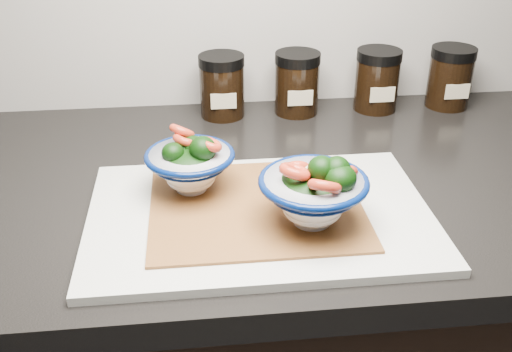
{
  "coord_description": "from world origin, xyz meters",
  "views": [
    {
      "loc": [
        -0.17,
        0.67,
        1.33
      ],
      "look_at": [
        -0.09,
        1.34,
        0.96
      ],
      "focal_mm": 42.0,
      "sensor_mm": 36.0,
      "label": 1
    }
  ],
  "objects": [
    {
      "name": "cutting_board",
      "position": [
        -0.09,
        1.33,
        0.91
      ],
      "size": [
        0.45,
        0.3,
        0.01
      ],
      "primitive_type": "cube",
      "color": "beige",
      "rests_on": "countertop"
    },
    {
      "name": "bowl_left",
      "position": [
        -0.18,
        1.4,
        0.96
      ],
      "size": [
        0.12,
        0.12,
        0.09
      ],
      "rotation": [
        0.0,
        0.0,
        -0.27
      ],
      "color": "white",
      "rests_on": "bamboo_mat"
    },
    {
      "name": "countertop",
      "position": [
        0.0,
        1.45,
        0.88
      ],
      "size": [
        3.5,
        0.6,
        0.04
      ],
      "primitive_type": "cube",
      "color": "black",
      "rests_on": "cabinet"
    },
    {
      "name": "spice_jar_b",
      "position": [
        0.02,
        1.69,
        0.96
      ],
      "size": [
        0.08,
        0.08,
        0.11
      ],
      "color": "black",
      "rests_on": "countertop"
    },
    {
      "name": "bamboo_mat",
      "position": [
        -0.09,
        1.34,
        0.91
      ],
      "size": [
        0.28,
        0.24,
        0.0
      ],
      "primitive_type": "cube",
      "color": "#A16630",
      "rests_on": "cutting_board"
    },
    {
      "name": "bowl_right",
      "position": [
        -0.02,
        1.3,
        0.96
      ],
      "size": [
        0.14,
        0.14,
        0.1
      ],
      "rotation": [
        0.0,
        0.0,
        0.26
      ],
      "color": "white",
      "rests_on": "bamboo_mat"
    },
    {
      "name": "spice_jar_c",
      "position": [
        0.17,
        1.69,
        0.96
      ],
      "size": [
        0.08,
        0.08,
        0.11
      ],
      "color": "black",
      "rests_on": "countertop"
    },
    {
      "name": "spice_jar_d",
      "position": [
        0.31,
        1.69,
        0.96
      ],
      "size": [
        0.08,
        0.08,
        0.11
      ],
      "color": "black",
      "rests_on": "countertop"
    },
    {
      "name": "spice_jar_a",
      "position": [
        -0.11,
        1.69,
        0.96
      ],
      "size": [
        0.08,
        0.08,
        0.11
      ],
      "color": "black",
      "rests_on": "countertop"
    }
  ]
}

